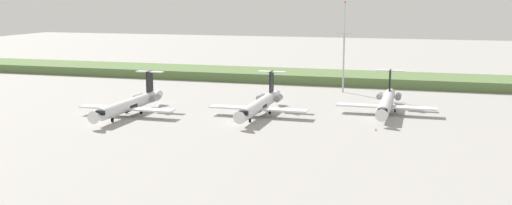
# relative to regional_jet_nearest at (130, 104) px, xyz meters

# --- Properties ---
(ground_plane) EXTENTS (500.00, 500.00, 0.00)m
(ground_plane) POSITION_rel_regional_jet_nearest_xyz_m (28.06, 28.31, -2.54)
(ground_plane) COLOR #9E9B96
(grass_berm) EXTENTS (320.00, 20.00, 2.92)m
(grass_berm) POSITION_rel_regional_jet_nearest_xyz_m (28.06, 66.62, -1.08)
(grass_berm) COLOR #597542
(grass_berm) RESTS_ON ground
(regional_jet_nearest) EXTENTS (22.81, 31.00, 9.00)m
(regional_jet_nearest) POSITION_rel_regional_jet_nearest_xyz_m (0.00, 0.00, 0.00)
(regional_jet_nearest) COLOR silver
(regional_jet_nearest) RESTS_ON ground
(regional_jet_second) EXTENTS (22.81, 31.00, 9.00)m
(regional_jet_second) POSITION_rel_regional_jet_nearest_xyz_m (28.88, 8.18, 0.00)
(regional_jet_second) COLOR silver
(regional_jet_second) RESTS_ON ground
(regional_jet_third) EXTENTS (22.81, 31.00, 9.00)m
(regional_jet_third) POSITION_rel_regional_jet_nearest_xyz_m (56.71, 18.77, 0.00)
(regional_jet_third) COLOR silver
(regional_jet_third) RESTS_ON ground
(antenna_mast) EXTENTS (4.40, 0.50, 25.74)m
(antenna_mast) POSITION_rel_regional_jet_nearest_xyz_m (42.62, 47.09, 8.10)
(antenna_mast) COLOR #B2B2B7
(antenna_mast) RESTS_ON ground
(safety_cone_front_marker) EXTENTS (0.44, 0.44, 0.55)m
(safety_cone_front_marker) POSITION_rel_regional_jet_nearest_xyz_m (55.91, -0.56, -2.26)
(safety_cone_front_marker) COLOR orange
(safety_cone_front_marker) RESTS_ON ground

